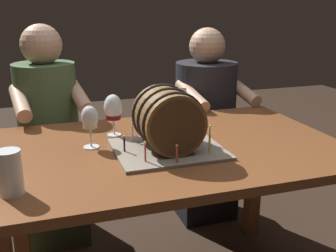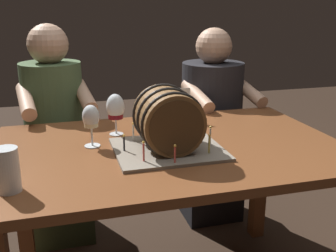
% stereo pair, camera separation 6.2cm
% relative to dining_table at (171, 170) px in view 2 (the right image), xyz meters
% --- Properties ---
extents(dining_table, '(1.38, 0.90, 0.75)m').
position_rel_dining_table_xyz_m(dining_table, '(0.00, 0.00, 0.00)').
color(dining_table, brown).
rests_on(dining_table, ground).
extents(barrel_cake, '(0.41, 0.35, 0.25)m').
position_rel_dining_table_xyz_m(barrel_cake, '(-0.03, -0.06, 0.22)').
color(barrel_cake, gray).
rests_on(barrel_cake, dining_table).
extents(wine_glass_red, '(0.08, 0.08, 0.18)m').
position_rel_dining_table_xyz_m(wine_glass_red, '(-0.19, 0.19, 0.23)').
color(wine_glass_red, white).
rests_on(wine_glass_red, dining_table).
extents(wine_glass_empty, '(0.08, 0.08, 0.20)m').
position_rel_dining_table_xyz_m(wine_glass_empty, '(0.03, 0.26, 0.25)').
color(wine_glass_empty, white).
rests_on(wine_glass_empty, dining_table).
extents(wine_glass_white, '(0.07, 0.07, 0.17)m').
position_rel_dining_table_xyz_m(wine_glass_white, '(-0.31, 0.07, 0.22)').
color(wine_glass_white, white).
rests_on(wine_glass_white, dining_table).
extents(beer_pint, '(0.07, 0.07, 0.14)m').
position_rel_dining_table_xyz_m(beer_pint, '(-0.59, -0.27, 0.17)').
color(beer_pint, white).
rests_on(beer_pint, dining_table).
extents(menu_card, '(0.11, 0.04, 0.16)m').
position_rel_dining_table_xyz_m(menu_card, '(0.13, 0.32, 0.19)').
color(menu_card, silver).
rests_on(menu_card, dining_table).
extents(person_seated_left, '(0.39, 0.49, 1.20)m').
position_rel_dining_table_xyz_m(person_seated_left, '(-0.45, 0.69, -0.09)').
color(person_seated_left, '#2A3A24').
rests_on(person_seated_left, ground).
extents(person_seated_right, '(0.42, 0.50, 1.17)m').
position_rel_dining_table_xyz_m(person_seated_right, '(0.45, 0.69, -0.09)').
color(person_seated_right, black).
rests_on(person_seated_right, ground).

